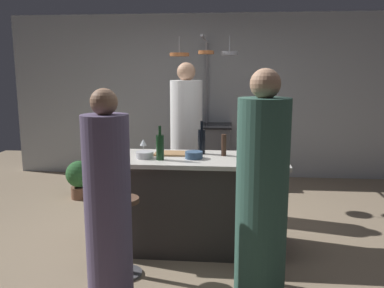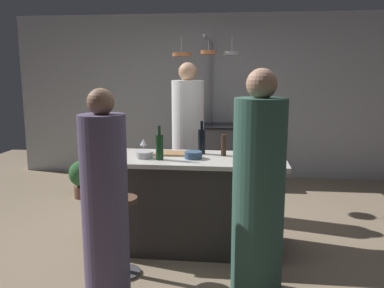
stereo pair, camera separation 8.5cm
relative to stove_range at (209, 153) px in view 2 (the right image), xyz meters
The scene contains 20 objects.
ground_plane 2.49m from the stove_range, 90.00° to the right, with size 9.00×9.00×0.00m, color gray.
back_wall 0.94m from the stove_range, 90.00° to the left, with size 6.40×0.16×2.60m, color #B2B7BC.
kitchen_island 2.45m from the stove_range, 90.00° to the right, with size 1.80×0.72×0.90m.
stove_range is the anchor object (origin of this frame).
chef 1.50m from the stove_range, 95.86° to the right, with size 0.38×0.38×1.81m.
bar_stool_right 3.12m from the stove_range, 79.57° to the right, with size 0.28×0.28×0.68m.
guest_right 3.50m from the stove_range, 80.13° to the right, with size 0.36×0.36×1.73m.
bar_stool_left 3.11m from the stove_range, 99.18° to the right, with size 0.28×0.28×0.68m.
guest_left 3.52m from the stove_range, 98.22° to the right, with size 0.34×0.34×1.59m.
overhead_pot_rack 1.31m from the stove_range, 90.48° to the right, with size 0.89×1.28×2.17m.
potted_plant 1.97m from the stove_range, 146.97° to the right, with size 0.36×0.36×0.52m.
cutting_board 2.39m from the stove_range, 94.91° to the right, with size 0.32×0.22×0.02m, color #997047.
pepper_mill 2.44m from the stove_range, 82.43° to the right, with size 0.05×0.05×0.21m, color #382319.
wine_bottle_red 2.67m from the stove_range, 95.89° to the right, with size 0.07×0.07×0.32m.
wine_bottle_dark 2.36m from the stove_range, 87.65° to the right, with size 0.07×0.07×0.33m.
wine_bottle_green 2.57m from the stove_range, 79.11° to the right, with size 0.07×0.07×0.30m.
wine_glass_near_right_guest 2.42m from the stove_range, 70.93° to the right, with size 0.07×0.07×0.15m.
wine_glass_near_left_guest 2.44m from the stove_range, 101.76° to the right, with size 0.07×0.07×0.15m.
mixing_bowl_steel 2.62m from the stove_range, 99.52° to the right, with size 0.17×0.17×0.06m, color #B7B7BC.
mixing_bowl_blue 2.55m from the stove_range, 89.16° to the right, with size 0.17×0.17×0.07m, color #334C6B.
Camera 2 is at (0.44, -3.71, 1.70)m, focal length 37.63 mm.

